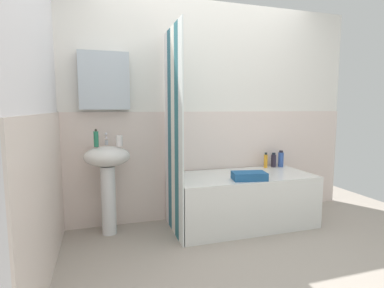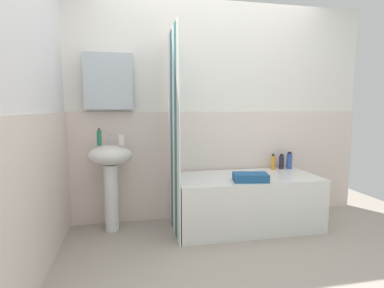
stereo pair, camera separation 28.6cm
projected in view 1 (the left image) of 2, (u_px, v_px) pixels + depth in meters
ground_plane at (261, 271)px, 2.34m from camera, size 4.80×5.60×0.04m
wall_back_tiled at (201, 117)px, 3.38m from camera, size 3.60×0.18×2.40m
wall_left_tiled at (37, 126)px, 2.07m from camera, size 0.07×1.81×2.40m
sink at (108, 170)px, 2.92m from camera, size 0.44×0.34×0.88m
faucet at (106, 139)px, 2.96m from camera, size 0.03×0.12×0.12m
soap_dispenser at (96, 139)px, 2.83m from camera, size 0.04×0.04×0.17m
toothbrush_cup at (119, 141)px, 2.89m from camera, size 0.06×0.06×0.10m
bathtub at (242, 199)px, 3.21m from camera, size 1.47×0.71×0.54m
shower_curtain at (173, 133)px, 2.90m from camera, size 0.01×0.71×2.00m
body_wash_bottle at (281, 159)px, 3.60m from camera, size 0.06×0.06×0.20m
lotion_bottle at (274, 160)px, 3.59m from camera, size 0.06×0.06×0.17m
shampoo_bottle at (266, 161)px, 3.54m from camera, size 0.04×0.04×0.18m
towel_folded at (249, 176)px, 2.95m from camera, size 0.36×0.25×0.08m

